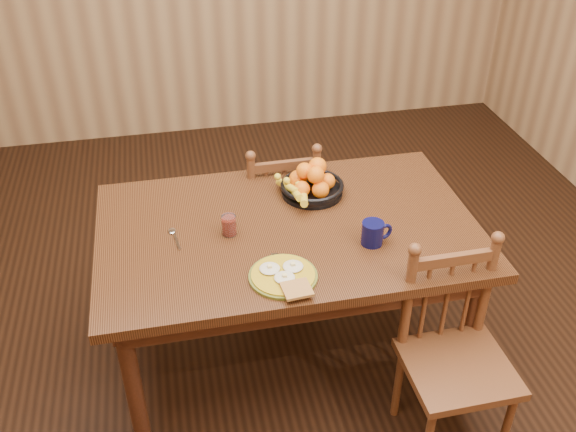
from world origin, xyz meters
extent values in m
cube|color=black|center=(0.00, 0.00, 0.00)|extent=(4.50, 5.00, 0.01)
cube|color=black|center=(0.00, 0.00, 0.73)|extent=(1.60, 1.00, 0.04)
cube|color=#321A0D|center=(0.00, 0.42, 0.65)|extent=(1.40, 0.04, 0.10)
cube|color=#321A0D|center=(0.00, -0.42, 0.65)|extent=(1.40, 0.04, 0.10)
cube|color=#321A0D|center=(0.72, 0.00, 0.65)|extent=(0.04, 0.84, 0.10)
cube|color=#321A0D|center=(-0.72, 0.00, 0.65)|extent=(0.04, 0.84, 0.10)
cylinder|color=#321A0D|center=(-0.70, -0.40, 0.35)|extent=(0.07, 0.07, 0.70)
cylinder|color=#321A0D|center=(0.70, -0.40, 0.35)|extent=(0.07, 0.07, 0.70)
cylinder|color=#321A0D|center=(-0.70, 0.40, 0.35)|extent=(0.07, 0.07, 0.70)
cylinder|color=#321A0D|center=(0.70, 0.40, 0.35)|extent=(0.07, 0.07, 0.70)
cube|color=#512A18|center=(0.07, 0.60, 0.40)|extent=(0.40, 0.38, 0.04)
cylinder|color=#512A18|center=(0.23, 0.75, 0.19)|extent=(0.03, 0.03, 0.38)
cylinder|color=#512A18|center=(-0.09, 0.75, 0.19)|extent=(0.03, 0.03, 0.38)
cylinder|color=#512A18|center=(0.23, 0.45, 0.19)|extent=(0.03, 0.03, 0.38)
cylinder|color=#512A18|center=(-0.09, 0.45, 0.19)|extent=(0.03, 0.03, 0.38)
cylinder|color=#512A18|center=(0.23, 0.43, 0.63)|extent=(0.04, 0.04, 0.46)
cylinder|color=#512A18|center=(-0.09, 0.43, 0.63)|extent=(0.04, 0.04, 0.46)
cylinder|color=#512A18|center=(0.07, 0.43, 0.59)|extent=(0.02, 0.02, 0.36)
cube|color=#512A18|center=(0.07, 0.43, 0.79)|extent=(0.32, 0.03, 0.04)
cube|color=#512A18|center=(0.55, -0.62, 0.41)|extent=(0.41, 0.39, 0.04)
cylinder|color=#512A18|center=(0.72, -0.77, 0.20)|extent=(0.03, 0.03, 0.40)
cylinder|color=#512A18|center=(0.38, -0.46, 0.20)|extent=(0.03, 0.03, 0.40)
cylinder|color=#512A18|center=(0.71, -0.46, 0.20)|extent=(0.03, 0.03, 0.40)
cylinder|color=#512A18|center=(0.38, -0.44, 0.65)|extent=(0.04, 0.04, 0.48)
cylinder|color=#512A18|center=(0.71, -0.44, 0.65)|extent=(0.04, 0.04, 0.48)
cylinder|color=#512A18|center=(0.55, -0.44, 0.61)|extent=(0.02, 0.02, 0.37)
cube|color=#512A18|center=(0.55, -0.44, 0.82)|extent=(0.33, 0.03, 0.05)
cylinder|color=#59601E|center=(-0.09, -0.33, 0.76)|extent=(0.26, 0.26, 0.01)
cylinder|color=#B59417|center=(-0.09, -0.33, 0.76)|extent=(0.24, 0.24, 0.01)
ellipsoid|color=silver|center=(-0.13, -0.30, 0.77)|extent=(0.08, 0.08, 0.01)
cube|color=#F2E08C|center=(-0.13, -0.30, 0.79)|extent=(0.02, 0.02, 0.01)
ellipsoid|color=silver|center=(-0.04, -0.30, 0.77)|extent=(0.08, 0.08, 0.01)
cube|color=#F2E08C|center=(-0.04, -0.30, 0.79)|extent=(0.02, 0.02, 0.01)
ellipsoid|color=silver|center=(-0.09, -0.36, 0.77)|extent=(0.08, 0.08, 0.01)
cube|color=#F2E08C|center=(-0.09, -0.36, 0.79)|extent=(0.02, 0.02, 0.01)
cube|color=brown|center=(-0.06, -0.44, 0.78)|extent=(0.11, 0.11, 0.01)
cube|color=silver|center=(-0.11, -0.29, 0.75)|extent=(0.03, 0.15, 0.00)
cube|color=silver|center=(-0.10, -0.20, 0.75)|extent=(0.03, 0.05, 0.00)
cube|color=silver|center=(-0.47, -0.02, 0.75)|extent=(0.03, 0.12, 0.00)
ellipsoid|color=silver|center=(-0.48, 0.06, 0.76)|extent=(0.03, 0.04, 0.01)
cylinder|color=#090A33|center=(0.31, -0.19, 0.80)|extent=(0.09, 0.09, 0.10)
torus|color=#090A33|center=(0.36, -0.19, 0.80)|extent=(0.07, 0.04, 0.07)
cylinder|color=black|center=(0.31, -0.19, 0.85)|extent=(0.08, 0.08, 0.00)
cylinder|color=silver|center=(-0.25, -0.01, 0.80)|extent=(0.06, 0.06, 0.09)
cylinder|color=maroon|center=(-0.25, -0.01, 0.79)|extent=(0.05, 0.05, 0.07)
cylinder|color=black|center=(0.16, 0.23, 0.76)|extent=(0.28, 0.28, 0.02)
torus|color=black|center=(0.16, 0.23, 0.80)|extent=(0.29, 0.29, 0.02)
cylinder|color=black|center=(0.16, 0.23, 0.75)|extent=(0.10, 0.10, 0.01)
sphere|color=orange|center=(0.23, 0.23, 0.81)|extent=(0.07, 0.07, 0.07)
sphere|color=orange|center=(0.18, 0.29, 0.81)|extent=(0.08, 0.08, 0.08)
sphere|color=orange|center=(0.10, 0.27, 0.81)|extent=(0.08, 0.08, 0.08)
sphere|color=orange|center=(0.10, 0.19, 0.81)|extent=(0.07, 0.07, 0.07)
sphere|color=orange|center=(0.18, 0.16, 0.81)|extent=(0.08, 0.08, 0.08)
sphere|color=orange|center=(0.19, 0.26, 0.87)|extent=(0.08, 0.08, 0.08)
sphere|color=orange|center=(0.12, 0.24, 0.87)|extent=(0.07, 0.07, 0.07)
sphere|color=orange|center=(0.16, 0.19, 0.87)|extent=(0.08, 0.08, 0.08)
cylinder|color=yellow|center=(0.07, 0.19, 0.80)|extent=(0.10, 0.17, 0.07)
cylinder|color=yellow|center=(0.05, 0.24, 0.80)|extent=(0.14, 0.15, 0.07)
cylinder|color=yellow|center=(0.10, 0.14, 0.80)|extent=(0.06, 0.18, 0.07)
camera|label=1|loc=(-0.46, -2.17, 2.32)|focal=40.00mm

